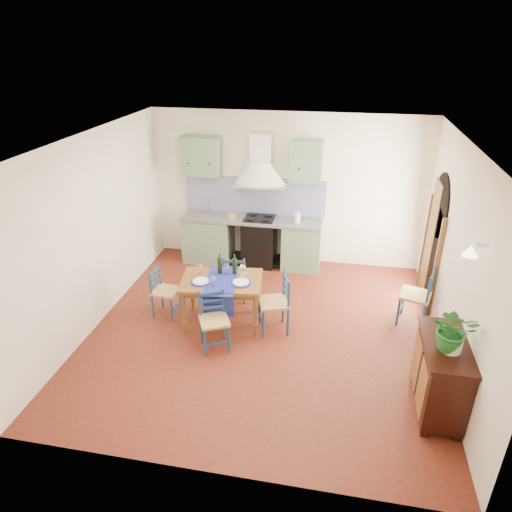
# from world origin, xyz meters

# --- Properties ---
(floor) EXTENTS (5.00, 5.00, 0.00)m
(floor) POSITION_xyz_m (0.00, 0.00, 0.00)
(floor) COLOR #461C0F
(floor) RESTS_ON ground
(back_wall) EXTENTS (5.00, 0.96, 2.80)m
(back_wall) POSITION_xyz_m (-0.47, 2.29, 1.05)
(back_wall) COLOR white
(back_wall) RESTS_ON ground
(right_wall) EXTENTS (0.26, 5.00, 2.80)m
(right_wall) POSITION_xyz_m (2.50, 0.28, 1.34)
(right_wall) COLOR white
(right_wall) RESTS_ON ground
(left_wall) EXTENTS (0.04, 5.00, 2.80)m
(left_wall) POSITION_xyz_m (-2.50, 0.00, 1.40)
(left_wall) COLOR white
(left_wall) RESTS_ON ground
(ceiling) EXTENTS (5.00, 5.00, 0.01)m
(ceiling) POSITION_xyz_m (0.00, 0.00, 2.80)
(ceiling) COLOR white
(ceiling) RESTS_ON back_wall
(dining_table) EXTENTS (1.26, 0.98, 1.06)m
(dining_table) POSITION_xyz_m (-0.63, 0.11, 0.66)
(dining_table) COLOR brown
(dining_table) RESTS_ON ground
(chair_near) EXTENTS (0.52, 0.52, 0.83)m
(chair_near) POSITION_xyz_m (-0.60, -0.47, 0.43)
(chair_near) COLOR navy
(chair_near) RESTS_ON ground
(chair_far) EXTENTS (0.42, 0.42, 0.82)m
(chair_far) POSITION_xyz_m (-0.60, 0.81, 0.42)
(chair_far) COLOR navy
(chair_far) RESTS_ON ground
(chair_left) EXTENTS (0.40, 0.40, 0.80)m
(chair_left) POSITION_xyz_m (-1.58, 0.17, 0.41)
(chair_left) COLOR navy
(chair_left) RESTS_ON ground
(chair_right) EXTENTS (0.53, 0.53, 0.90)m
(chair_right) POSITION_xyz_m (0.18, 0.08, 0.46)
(chair_right) COLOR navy
(chair_right) RESTS_ON ground
(chair_spare) EXTENTS (0.53, 0.53, 0.91)m
(chair_spare) POSITION_xyz_m (2.23, 0.65, 0.47)
(chair_spare) COLOR navy
(chair_spare) RESTS_ON ground
(sideboard) EXTENTS (0.50, 1.05, 0.94)m
(sideboard) POSITION_xyz_m (2.26, -1.15, 0.51)
(sideboard) COLOR black
(sideboard) RESTS_ON ground
(potted_plant) EXTENTS (0.52, 0.47, 0.51)m
(potted_plant) POSITION_xyz_m (2.26, -1.25, 1.19)
(potted_plant) COLOR #1E6223
(potted_plant) RESTS_ON sideboard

